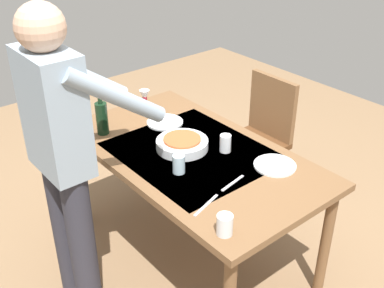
% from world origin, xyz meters
% --- Properties ---
extents(ground_plane, '(6.00, 6.00, 0.00)m').
position_xyz_m(ground_plane, '(0.00, 0.00, 0.00)').
color(ground_plane, '#846647').
extents(dining_table, '(1.57, 0.88, 0.76)m').
position_xyz_m(dining_table, '(0.00, 0.00, 0.68)').
color(dining_table, brown).
rests_on(dining_table, ground_plane).
extents(chair_near, '(0.40, 0.40, 0.91)m').
position_xyz_m(chair_near, '(0.21, -0.82, 0.53)').
color(chair_near, '#523019').
rests_on(chair_near, ground_plane).
extents(person_server, '(0.42, 0.61, 1.69)m').
position_xyz_m(person_server, '(0.13, 0.70, 0.96)').
color(person_server, '#2D2D38').
rests_on(person_server, ground_plane).
extents(wine_bottle, '(0.07, 0.07, 0.30)m').
position_xyz_m(wine_bottle, '(0.52, 0.28, 0.87)').
color(wine_bottle, black).
rests_on(wine_bottle, dining_table).
extents(wine_glass_left, '(0.07, 0.07, 0.15)m').
position_xyz_m(wine_glass_left, '(0.61, -0.10, 0.87)').
color(wine_glass_left, white).
rests_on(wine_glass_left, dining_table).
extents(water_cup_near_left, '(0.07, 0.07, 0.10)m').
position_xyz_m(water_cup_near_left, '(-0.12, 0.19, 0.81)').
color(water_cup_near_left, silver).
rests_on(water_cup_near_left, dining_table).
extents(water_cup_near_right, '(0.06, 0.06, 0.10)m').
position_xyz_m(water_cup_near_right, '(-0.12, -0.15, 0.81)').
color(water_cup_near_right, silver).
rests_on(water_cup_near_right, dining_table).
extents(water_cup_far_left, '(0.07, 0.07, 0.10)m').
position_xyz_m(water_cup_far_left, '(-0.64, 0.34, 0.81)').
color(water_cup_far_left, silver).
rests_on(water_cup_far_left, dining_table).
extents(serving_bowl_pasta, '(0.30, 0.30, 0.07)m').
position_xyz_m(serving_bowl_pasta, '(0.06, 0.02, 0.79)').
color(serving_bowl_pasta, silver).
rests_on(serving_bowl_pasta, dining_table).
extents(dinner_plate_near, '(0.23, 0.23, 0.01)m').
position_xyz_m(dinner_plate_near, '(0.39, -0.10, 0.77)').
color(dinner_plate_near, silver).
rests_on(dinner_plate_near, dining_table).
extents(dinner_plate_far, '(0.23, 0.23, 0.01)m').
position_xyz_m(dinner_plate_far, '(-0.41, -0.25, 0.77)').
color(dinner_plate_far, silver).
rests_on(dinner_plate_far, dining_table).
extents(table_knife, '(0.07, 0.20, 0.00)m').
position_xyz_m(table_knife, '(-0.43, 0.27, 0.76)').
color(table_knife, silver).
rests_on(table_knife, dining_table).
extents(table_fork, '(0.05, 0.18, 0.00)m').
position_xyz_m(table_fork, '(-0.38, 0.04, 0.76)').
color(table_fork, silver).
rests_on(table_fork, dining_table).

